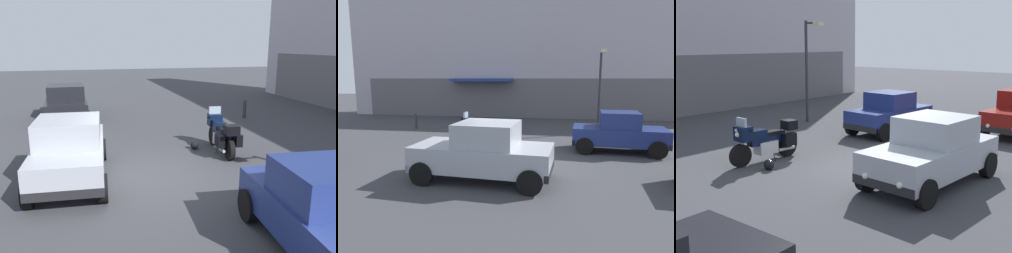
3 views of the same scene
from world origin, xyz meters
TOP-DOWN VIEW (x-y plane):
  - ground_plane at (0.00, 0.00)m, footprint 80.00×80.00m
  - motorcycle at (-1.52, 2.79)m, footprint 2.26×0.80m
  - helmet at (-2.06, 2.07)m, footprint 0.28×0.28m
  - car_hatchback_near at (-0.32, -1.83)m, footprint 3.96×2.01m
  - car_sedan_far at (-8.25, -2.13)m, footprint 4.61×1.99m
  - car_compact_side at (4.00, 2.20)m, footprint 3.57×1.97m
  - bollard_curbside at (-6.21, 5.96)m, footprint 0.16×0.16m

SIDE VIEW (x-z plane):
  - ground_plane at x=0.00m, z-range 0.00..0.00m
  - helmet at x=-2.06m, z-range 0.00..0.28m
  - bollard_curbside at x=-6.21m, z-range 0.03..0.89m
  - motorcycle at x=-1.52m, z-range -0.06..1.30m
  - car_compact_side at x=4.00m, z-range -0.01..1.55m
  - car_sedan_far at x=-8.25m, z-range 0.00..1.56m
  - car_hatchback_near at x=-0.32m, z-range -0.01..1.63m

